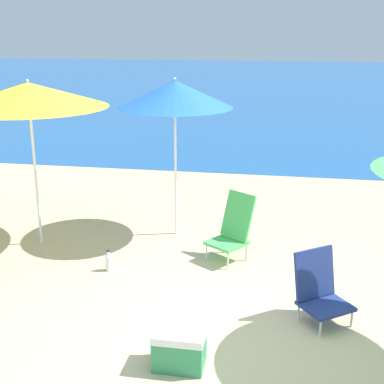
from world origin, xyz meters
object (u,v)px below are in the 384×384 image
at_px(beach_chair_green, 233,228).
at_px(beach_umbrella_blue, 175,94).
at_px(beach_umbrella_yellow, 29,95).
at_px(water_bottle, 109,262).
at_px(cooler_box, 179,349).
at_px(beach_chair_navy, 319,288).

bearing_deg(beach_chair_green, beach_umbrella_blue, 175.94).
height_order(beach_umbrella_yellow, beach_umbrella_blue, beach_umbrella_yellow).
height_order(beach_umbrella_yellow, water_bottle, beach_umbrella_yellow).
height_order(beach_umbrella_blue, water_bottle, beach_umbrella_blue).
height_order(water_bottle, cooler_box, cooler_box).
xyz_separation_m(beach_umbrella_yellow, beach_chair_green, (2.73, -0.02, -1.66)).
xyz_separation_m(beach_umbrella_yellow, cooler_box, (2.51, -2.48, -1.91)).
relative_size(beach_umbrella_yellow, cooler_box, 4.94).
distance_m(beach_chair_green, water_bottle, 1.67).
bearing_deg(beach_umbrella_blue, water_bottle, -112.47).
bearing_deg(beach_umbrella_blue, beach_umbrella_yellow, -158.59).
distance_m(beach_chair_navy, beach_chair_green, 1.74).
bearing_deg(water_bottle, beach_chair_navy, -15.87).
xyz_separation_m(beach_chair_navy, water_bottle, (-2.54, 0.72, -0.24)).
bearing_deg(water_bottle, cooler_box, -54.67).
distance_m(beach_umbrella_blue, beach_chair_green, 2.01).
relative_size(beach_chair_navy, water_bottle, 2.70).
xyz_separation_m(water_bottle, cooler_box, (1.27, -1.80, 0.07)).
height_order(beach_chair_navy, water_bottle, beach_chair_navy).
distance_m(beach_umbrella_blue, water_bottle, 2.46).
bearing_deg(water_bottle, beach_umbrella_blue, 67.53).
xyz_separation_m(beach_umbrella_yellow, water_bottle, (1.23, -0.68, -1.98)).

